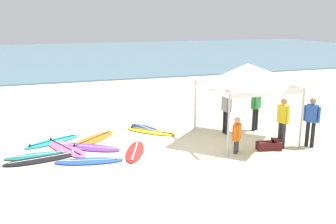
# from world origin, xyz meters

# --- Properties ---
(ground_plane) EXTENTS (80.00, 80.00, 0.00)m
(ground_plane) POSITION_xyz_m (0.00, 0.00, 0.00)
(ground_plane) COLOR beige
(sea) EXTENTS (80.00, 36.00, 0.10)m
(sea) POSITION_xyz_m (0.00, 32.47, 0.05)
(sea) COLOR #568499
(sea) RESTS_ON ground
(canopy_tent) EXTENTS (2.84, 2.84, 2.75)m
(canopy_tent) POSITION_xyz_m (2.26, 0.36, 2.39)
(canopy_tent) COLOR #B7B7BC
(canopy_tent) RESTS_ON ground
(surfboard_blue) EXTENTS (2.15, 0.96, 0.19)m
(surfboard_blue) POSITION_xyz_m (-3.32, -0.09, 0.04)
(surfboard_blue) COLOR blue
(surfboard_blue) RESTS_ON ground
(surfboard_orange) EXTENTS (2.10, 2.00, 0.19)m
(surfboard_orange) POSITION_xyz_m (-2.96, 1.98, 0.04)
(surfboard_orange) COLOR orange
(surfboard_orange) RESTS_ON ground
(surfboard_cyan) EXTENTS (2.11, 1.47, 0.19)m
(surfboard_cyan) POSITION_xyz_m (-4.32, 2.20, 0.04)
(surfboard_cyan) COLOR #23B2CC
(surfboard_cyan) RESTS_ON ground
(surfboard_navy) EXTENTS (1.25, 1.99, 0.19)m
(surfboard_navy) POSITION_xyz_m (-0.74, 2.59, 0.04)
(surfboard_navy) COLOR navy
(surfboard_navy) RESTS_ON ground
(surfboard_red) EXTENTS (1.22, 2.11, 0.19)m
(surfboard_red) POSITION_xyz_m (-1.80, 0.30, 0.04)
(surfboard_red) COLOR red
(surfboard_red) RESTS_ON ground
(surfboard_black) EXTENTS (2.39, 1.02, 0.19)m
(surfboard_black) POSITION_xyz_m (-4.68, 0.56, 0.04)
(surfboard_black) COLOR black
(surfboard_black) RESTS_ON ground
(surfboard_pink) EXTENTS (1.62, 2.50, 0.19)m
(surfboard_pink) POSITION_xyz_m (-3.96, 1.39, 0.04)
(surfboard_pink) COLOR pink
(surfboard_pink) RESTS_ON ground
(surfboard_purple) EXTENTS (2.37, 1.92, 0.19)m
(surfboard_purple) POSITION_xyz_m (-3.25, 1.24, 0.04)
(surfboard_purple) COLOR purple
(surfboard_purple) RESTS_ON ground
(surfboard_yellow) EXTENTS (1.89, 1.87, 0.19)m
(surfboard_yellow) POSITION_xyz_m (-0.70, 2.25, 0.04)
(surfboard_yellow) COLOR yellow
(surfboard_yellow) RESTS_ON ground
(surfboard_teal) EXTENTS (1.93, 0.56, 0.19)m
(surfboard_teal) POSITION_xyz_m (-4.85, 0.91, 0.04)
(surfboard_teal) COLOR #19847F
(surfboard_teal) RESTS_ON ground
(person_yellow) EXTENTS (0.26, 0.55, 1.71)m
(person_yellow) POSITION_xyz_m (3.02, -0.79, 0.99)
(person_yellow) COLOR #2D2D33
(person_yellow) RESTS_ON ground
(person_blue) EXTENTS (0.39, 0.46, 1.71)m
(person_blue) POSITION_xyz_m (3.97, -1.05, 0.99)
(person_blue) COLOR black
(person_blue) RESTS_ON ground
(person_green) EXTENTS (0.50, 0.35, 1.71)m
(person_green) POSITION_xyz_m (3.22, 1.23, 0.99)
(person_green) COLOR black
(person_green) RESTS_ON ground
(person_grey) EXTENTS (0.25, 0.55, 1.71)m
(person_grey) POSITION_xyz_m (1.94, 1.20, 0.99)
(person_grey) COLOR black
(person_grey) RESTS_ON ground
(person_orange) EXTENTS (0.40, 0.44, 1.20)m
(person_orange) POSITION_xyz_m (1.33, -0.76, 0.66)
(person_orange) COLOR #383842
(person_orange) RESTS_ON ground
(gear_bag_near_tent) EXTENTS (0.65, 0.42, 0.28)m
(gear_bag_near_tent) POSITION_xyz_m (2.40, -0.85, 0.14)
(gear_bag_near_tent) COLOR #4C1919
(gear_bag_near_tent) RESTS_ON ground
(gear_bag_by_pole) EXTENTS (0.56, 0.68, 0.28)m
(gear_bag_by_pole) POSITION_xyz_m (2.83, -0.81, 0.14)
(gear_bag_by_pole) COLOR #4C1919
(gear_bag_by_pole) RESTS_ON ground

